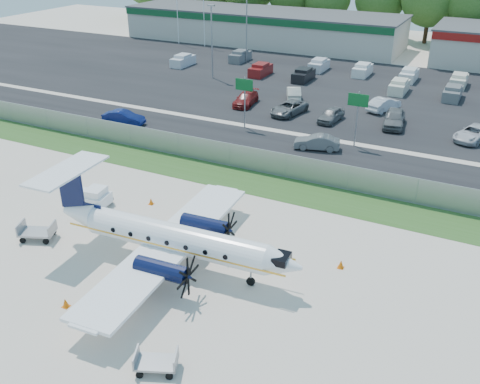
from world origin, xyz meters
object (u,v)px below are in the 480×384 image
at_px(baggage_cart_far, 156,362).
at_px(baggage_cart_near, 37,232).
at_px(aircraft, 171,237).
at_px(pushback_tug, 91,197).

bearing_deg(baggage_cart_far, baggage_cart_near, 155.73).
xyz_separation_m(aircraft, baggage_cart_far, (3.90, -7.28, -1.44)).
bearing_deg(aircraft, pushback_tug, 158.34).
height_order(baggage_cart_near, baggage_cart_far, baggage_cart_near).
relative_size(aircraft, baggage_cart_far, 7.30).
distance_m(pushback_tug, baggage_cart_near, 4.98).
bearing_deg(pushback_tug, aircraft, -21.66).
bearing_deg(baggage_cart_near, baggage_cart_far, -24.27).
xyz_separation_m(pushback_tug, baggage_cart_near, (-0.14, -4.97, -0.18)).
xyz_separation_m(pushback_tug, baggage_cart_far, (12.99, -10.89, -0.24)).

